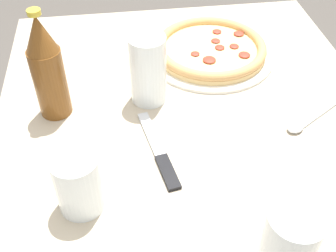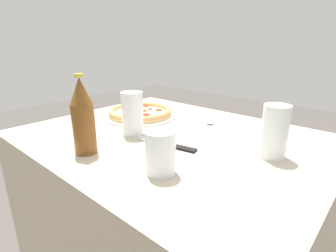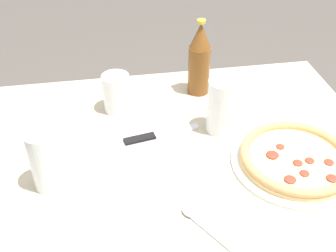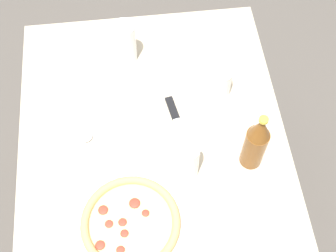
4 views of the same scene
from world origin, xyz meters
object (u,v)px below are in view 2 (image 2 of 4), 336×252
Objects in this scene: glass_iced_tea at (274,134)px; spoon at (210,120)px; knife at (169,145)px; glass_water at (132,116)px; beer_bottle at (83,117)px; glass_mango_juice at (160,155)px; pizza_veggie at (140,113)px.

spoon is (0.33, -0.18, -0.07)m from glass_iced_tea.
glass_iced_tea is at bearing -153.06° from knife.
beer_bottle reaches higher than glass_water.
glass_mango_juice reaches higher than spoon.
glass_iced_tea is 0.73× the size of knife.
pizza_veggie is 2.04× the size of glass_iced_tea.
pizza_veggie is 0.43m from beer_bottle.
beer_bottle reaches higher than pizza_veggie.
beer_bottle is (-0.17, 0.38, 0.10)m from pizza_veggie.
spoon is at bearing -72.22° from glass_mango_juice.
spoon is at bearing -81.39° from knife.
glass_mango_juice is at bearing -167.39° from beer_bottle.
glass_mango_juice is at bearing 152.07° from glass_water.
beer_bottle is 1.11× the size of knife.
glass_mango_juice is 0.75× the size of spoon.
pizza_veggie is at bearing 28.63° from spoon.
pizza_veggie is at bearing -2.78° from glass_iced_tea.
glass_mango_juice is (0.18, 0.29, -0.02)m from glass_iced_tea.
glass_iced_tea is 0.39m from spoon.
glass_iced_tea is 0.48m from glass_water.
spoon is at bearing -101.66° from beer_bottle.
glass_iced_tea is 0.35m from glass_mango_juice.
beer_bottle is (-0.02, 0.21, 0.04)m from glass_water.
pizza_veggie is 1.33× the size of beer_bottle.
glass_mango_juice is 0.48× the size of beer_bottle.
beer_bottle is (0.44, 0.35, 0.04)m from glass_iced_tea.
glass_iced_tea and glass_water have the same top height.
pizza_veggie is 2.08× the size of spoon.
glass_mango_juice is at bearing 107.78° from spoon.
glass_water is 1.02× the size of spoon.
glass_iced_tea is at bearing 151.54° from spoon.
spoon is (0.15, -0.48, -0.05)m from glass_mango_juice.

